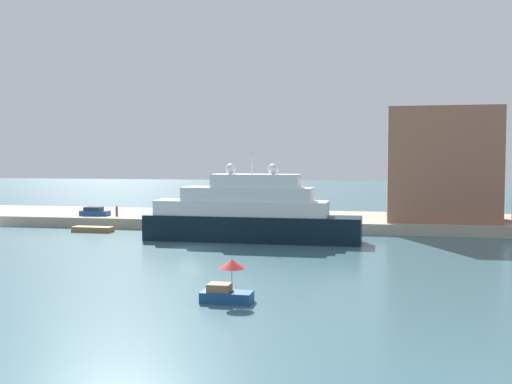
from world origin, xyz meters
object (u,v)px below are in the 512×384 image
Objects in this scene: large_yacht at (249,214)px; harbor_building at (441,165)px; small_motorboat at (227,286)px; mooring_bollard at (272,217)px; work_barge at (93,229)px; parked_car at (95,212)px; person_figure at (117,211)px.

large_yacht is 29.23m from harbor_building.
small_motorboat is at bearing -111.20° from harbor_building.
large_yacht is 1.70× the size of harbor_building.
large_yacht reaches higher than mooring_bollard.
mooring_bollard reaches higher than work_barge.
small_motorboat is 0.84× the size of parked_car.
small_motorboat is at bearing -57.36° from person_figure.
harbor_building is at bearing 14.49° from work_barge.
harbor_building is at bearing 15.28° from mooring_bollard.
mooring_bollard is at bearing 13.72° from work_barge.
small_motorboat is 53.08m from parked_car.
small_motorboat is 44.88m from work_barge.
mooring_bollard is (23.59, -2.34, -0.27)m from person_figure.
small_motorboat is at bearing -54.09° from parked_car.
work_barge is at bearing -88.81° from person_figure.
person_figure is at bearing -175.27° from harbor_building.
mooring_bollard is at bearing -164.72° from harbor_building.
mooring_bollard is (-4.22, 41.07, 0.76)m from small_motorboat.
harbor_building is (23.45, 16.45, 5.84)m from large_yacht.
work_barge is (-22.52, 4.58, -2.84)m from large_yacht.
parked_car is at bearing -175.09° from harbor_building.
small_motorboat reaches higher than person_figure.
harbor_building is 24.44m from mooring_bollard.
large_yacht reaches higher than work_barge.
large_yacht is at bearing -29.12° from person_figure.
mooring_bollard is (-22.54, -6.16, -7.16)m from harbor_building.
large_yacht is 23.15m from work_barge.
person_figure is (-22.69, 12.64, -1.06)m from large_yacht.
small_motorboat is at bearing -84.14° from mooring_bollard.
mooring_bollard is at bearing -5.67° from person_figure.
harbor_building reaches higher than work_barge.
harbor_building is at bearing 4.91° from parked_car.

